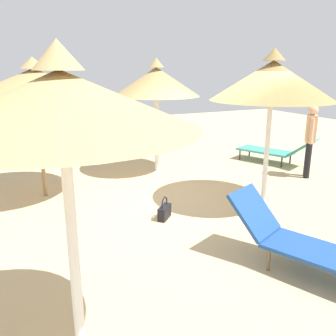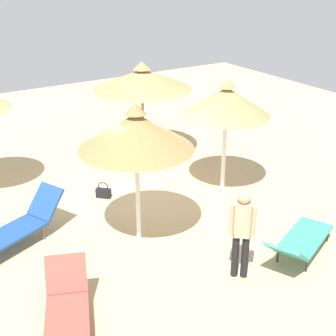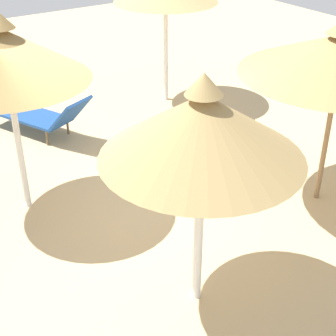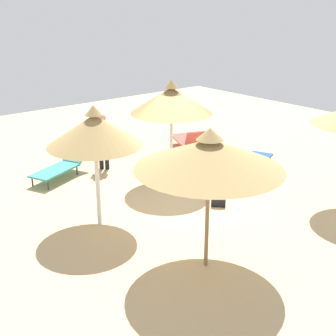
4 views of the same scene
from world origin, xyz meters
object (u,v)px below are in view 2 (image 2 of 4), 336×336
parasol_umbrella_edge (226,102)px  person_standing_center (242,229)px  lounge_chair_front (67,313)px  parasol_umbrella_far_left (142,79)px  handbag (103,192)px  lounge_chair_far_right (299,242)px  parasol_umbrella_near_left (136,132)px  lounge_chair_near_right (17,226)px

parasol_umbrella_edge → person_standing_center: (-3.05, 2.04, -1.23)m
parasol_umbrella_edge → lounge_chair_front: bearing=117.9°
parasol_umbrella_far_left → lounge_chair_front: (-5.58, 4.55, -1.89)m
lounge_chair_front → handbag: lounge_chair_front is taller
lounge_chair_far_right → handbag: (4.35, 2.03, -0.24)m
lounge_chair_far_right → lounge_chair_front: lounge_chair_front is taller
lounge_chair_far_right → parasol_umbrella_near_left: bearing=43.7°
parasol_umbrella_near_left → parasol_umbrella_far_left: size_ratio=1.05×
parasol_umbrella_far_left → parasol_umbrella_edge: bearing=-166.8°
parasol_umbrella_near_left → person_standing_center: bearing=-156.5°
lounge_chair_near_right → person_standing_center: size_ratio=1.35×
parasol_umbrella_near_left → lounge_chair_near_right: 3.10m
parasol_umbrella_near_left → handbag: (2.05, -0.17, -2.20)m
parasol_umbrella_edge → person_standing_center: bearing=146.3°
parasol_umbrella_edge → handbag: bearing=68.6°
parasol_umbrella_near_left → parasol_umbrella_edge: bearing=-72.0°
parasol_umbrella_near_left → parasol_umbrella_far_left: (3.78, -2.29, -0.06)m
parasol_umbrella_far_left → lounge_chair_far_right: (-6.08, 0.09, -1.89)m
handbag → lounge_chair_near_right: bearing=111.9°
parasol_umbrella_edge → parasol_umbrella_far_left: size_ratio=1.01×
lounge_chair_far_right → lounge_chair_front: bearing=83.6°
lounge_chair_near_right → handbag: lounge_chair_near_right is taller
parasol_umbrella_far_left → lounge_chair_near_right: (-2.68, 4.45, -1.86)m
parasol_umbrella_far_left → person_standing_center: bearing=166.8°
parasol_umbrella_edge → parasol_umbrella_far_left: 2.90m
parasol_umbrella_edge → lounge_chair_front: parasol_umbrella_edge is taller
person_standing_center → parasol_umbrella_far_left: bearing=-13.2°
parasol_umbrella_far_left → lounge_chair_near_right: size_ratio=1.18×
parasol_umbrella_near_left → lounge_chair_front: bearing=128.5°
lounge_chair_front → person_standing_center: (-0.29, -3.18, 0.61)m
person_standing_center → parasol_umbrella_near_left: bearing=23.5°
parasol_umbrella_near_left → lounge_chair_near_right: size_ratio=1.24×
person_standing_center → handbag: 4.29m
parasol_umbrella_near_left → person_standing_center: (-2.10, -0.91, -1.34)m
parasol_umbrella_far_left → lounge_chair_front: size_ratio=1.36×
lounge_chair_near_right → person_standing_center: 4.48m
parasol_umbrella_near_left → handbag: size_ratio=7.04×
parasol_umbrella_edge → handbag: 3.64m
parasol_umbrella_edge → lounge_chair_near_right: parasol_umbrella_edge is taller
lounge_chair_far_right → lounge_chair_near_right: 5.54m
parasol_umbrella_edge → lounge_chair_far_right: bearing=167.0°
parasol_umbrella_near_left → parasol_umbrella_edge: size_ratio=1.04×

